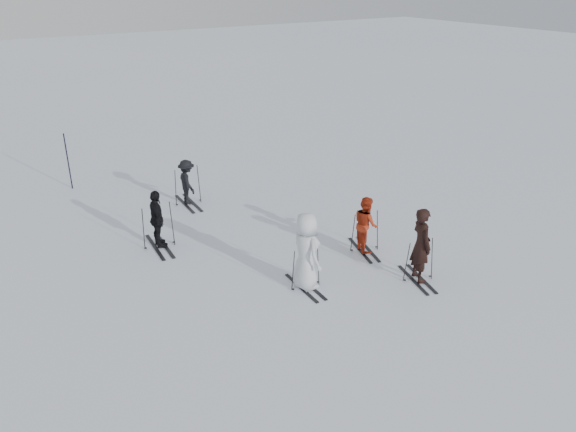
% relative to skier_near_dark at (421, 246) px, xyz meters
% --- Properties ---
extents(ground, '(120.00, 120.00, 0.00)m').
position_rel_skier_near_dark_xyz_m(ground, '(-1.84, 2.25, -0.97)').
color(ground, silver).
rests_on(ground, ground).
extents(skier_near_dark, '(0.64, 0.81, 1.94)m').
position_rel_skier_near_dark_xyz_m(skier_near_dark, '(0.00, 0.00, 0.00)').
color(skier_near_dark, black).
rests_on(skier_near_dark, ground).
extents(skier_red, '(0.79, 0.90, 1.57)m').
position_rel_skier_near_dark_xyz_m(skier_red, '(-0.09, 2.01, -0.19)').
color(skier_red, '#AA2C13').
rests_on(skier_red, ground).
extents(skier_grey, '(0.68, 1.00, 1.97)m').
position_rel_skier_near_dark_xyz_m(skier_grey, '(-2.61, 1.23, 0.02)').
color(skier_grey, silver).
rests_on(skier_grey, ground).
extents(skier_uphill_left, '(0.49, 1.01, 1.67)m').
position_rel_skier_near_dark_xyz_m(skier_uphill_left, '(-4.87, 5.29, -0.14)').
color(skier_uphill_left, black).
rests_on(skier_uphill_left, ground).
extents(skier_uphill_far, '(0.62, 1.00, 1.50)m').
position_rel_skier_near_dark_xyz_m(skier_uphill_far, '(-2.91, 7.81, -0.22)').
color(skier_uphill_far, black).
rests_on(skier_uphill_far, ground).
extents(skis_near_dark, '(1.75, 1.24, 1.15)m').
position_rel_skier_near_dark_xyz_m(skis_near_dark, '(0.00, 0.00, -0.39)').
color(skis_near_dark, black).
rests_on(skis_near_dark, ground).
extents(skis_red, '(1.82, 1.31, 1.19)m').
position_rel_skier_near_dark_xyz_m(skis_red, '(-0.09, 2.01, -0.37)').
color(skis_red, black).
rests_on(skis_red, ground).
extents(skis_grey, '(1.64, 0.94, 1.16)m').
position_rel_skier_near_dark_xyz_m(skis_grey, '(-2.61, 1.23, -0.39)').
color(skis_grey, black).
rests_on(skis_grey, ground).
extents(skis_uphill_left, '(1.90, 1.12, 1.33)m').
position_rel_skier_near_dark_xyz_m(skis_uphill_left, '(-4.87, 5.29, -0.30)').
color(skis_uphill_left, black).
rests_on(skis_uphill_left, ground).
extents(skis_uphill_far, '(1.88, 1.07, 1.33)m').
position_rel_skier_near_dark_xyz_m(skis_uphill_far, '(-2.91, 7.81, -0.31)').
color(skis_uphill_far, black).
rests_on(skis_uphill_far, ground).
extents(piste_marker, '(0.05, 0.05, 2.03)m').
position_rel_skier_near_dark_xyz_m(piste_marker, '(-5.87, 11.40, 0.05)').
color(piste_marker, black).
rests_on(piste_marker, ground).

